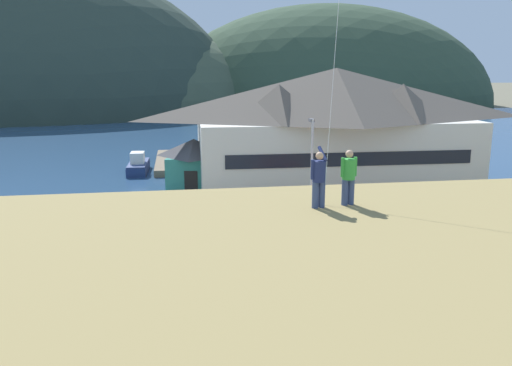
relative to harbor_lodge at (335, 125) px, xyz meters
The scene contains 20 objects.
ground_plane 24.31m from the harbor_lodge, 113.23° to the right, with size 600.00×600.00×0.00m, color #66604C.
parking_lot_pad 19.94m from the harbor_lodge, 119.13° to the right, with size 40.00×20.00×0.10m, color gray.
bay_water 39.76m from the harbor_lodge, 103.71° to the left, with size 360.00×84.00×0.03m, color navy.
far_hill_west_ridge 109.75m from the harbor_lodge, 120.72° to the left, with size 113.40×55.56×72.65m, color #42513D.
far_hill_east_peak 105.02m from the harbor_lodge, 121.29° to the left, with size 114.04×75.09×71.83m, color #2D3D33.
far_hill_center_saddle 103.98m from the harbor_lodge, 119.24° to the left, with size 124.96×66.98×51.26m, color #42513D.
far_hill_far_shoulder 99.47m from the harbor_lodge, 74.09° to the left, with size 91.57×62.51×53.39m, color #334733.
harbor_lodge is the anchor object (origin of this frame).
storage_shed_waterside 12.76m from the harbor_lodge, behind, with size 5.39×5.29×4.50m.
wharf_dock 19.80m from the harbor_lodge, 139.28° to the left, with size 3.20×12.96×0.70m.
moored_boat_wharfside 20.40m from the harbor_lodge, 153.42° to the left, with size 2.03×5.82×2.16m.
moored_boat_outer_mooring 14.69m from the harbor_lodge, 141.59° to the left, with size 3.34×8.10×2.16m.
parked_car_back_row_left 17.39m from the harbor_lodge, 103.45° to the right, with size 4.35×2.37×1.82m.
parked_car_mid_row_center 22.24m from the harbor_lodge, 109.10° to the right, with size 4.28×2.21×1.82m.
parked_car_mid_row_near 28.39m from the harbor_lodge, 128.57° to the right, with size 4.34×2.34×1.82m.
parked_car_mid_row_far 24.40m from the harbor_lodge, 142.52° to the right, with size 4.27×2.19×1.82m.
parked_car_front_row_red 16.27m from the harbor_lodge, 81.09° to the right, with size 4.22×2.10×1.82m.
parking_light_pole 12.35m from the harbor_lodge, 114.23° to the right, with size 0.24×0.78×7.09m.
person_kite_flyer 30.38m from the harbor_lodge, 108.21° to the right, with size 0.52×0.69×1.86m.
person_companion 29.90m from the harbor_lodge, 106.49° to the right, with size 0.54×0.40×1.74m.
Camera 1 is at (-4.37, -22.05, 10.50)m, focal length 36.42 mm.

